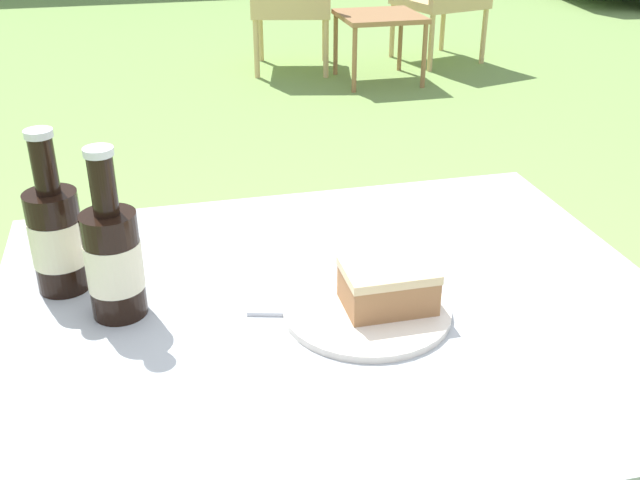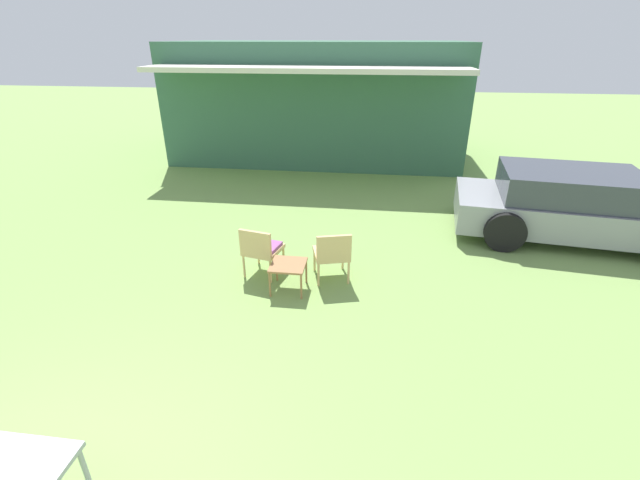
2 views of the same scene
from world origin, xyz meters
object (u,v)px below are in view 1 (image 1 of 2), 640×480
wicker_chair_cushioned (291,0)px  cake_on_plate (378,297)px  cola_bottle_far (57,235)px  cola_bottle_near (113,258)px  patio_table (336,345)px  garden_side_table (380,22)px

wicker_chair_cushioned → cake_on_plate: (-0.75, -4.22, 0.31)m
wicker_chair_cushioned → cola_bottle_far: 4.23m
cake_on_plate → cola_bottle_far: size_ratio=0.96×
cola_bottle_far → cola_bottle_near: bearing=-48.9°
patio_table → cake_on_plate: bearing=-36.4°
wicker_chair_cushioned → cake_on_plate: same height
wicker_chair_cushioned → cola_bottle_near: bearing=88.2°
garden_side_table → patio_table: size_ratio=0.54×
wicker_chair_cushioned → cola_bottle_far: size_ratio=3.45×
garden_side_table → cola_bottle_near: bearing=-113.0°
garden_side_table → cola_bottle_far: cola_bottle_far is taller
wicker_chair_cushioned → garden_side_table: 0.63m
garden_side_table → cola_bottle_far: 4.05m
garden_side_table → wicker_chair_cushioned: bearing=142.1°
wicker_chair_cushioned → cake_on_plate: size_ratio=3.59×
cola_bottle_far → garden_side_table: bearing=65.5°
patio_table → cola_bottle_far: 0.43m
wicker_chair_cushioned → garden_side_table: (0.50, -0.39, -0.09)m
patio_table → cake_on_plate: cake_on_plate is taller
cake_on_plate → cola_bottle_far: (-0.42, 0.17, 0.06)m
cola_bottle_near → wicker_chair_cushioned: bearing=75.2°
patio_table → cola_bottle_near: (-0.29, 0.05, 0.15)m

